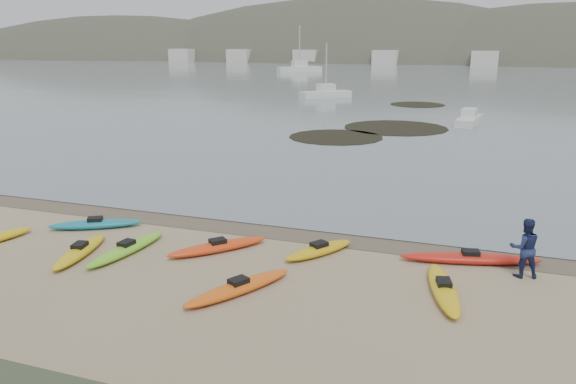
% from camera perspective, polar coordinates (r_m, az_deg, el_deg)
% --- Properties ---
extents(ground, '(600.00, 600.00, 0.00)m').
position_cam_1_polar(ground, '(22.29, 0.00, -3.72)').
color(ground, tan).
rests_on(ground, ground).
extents(wet_sand, '(60.00, 60.00, 0.00)m').
position_cam_1_polar(wet_sand, '(22.02, -0.26, -3.95)').
color(wet_sand, brown).
rests_on(wet_sand, ground).
extents(water, '(1200.00, 1200.00, 0.00)m').
position_cam_1_polar(water, '(320.04, 18.55, 13.27)').
color(water, slate).
rests_on(water, ground).
extents(kayaks, '(23.21, 7.41, 0.34)m').
position_cam_1_polar(kayaks, '(18.99, -3.69, -6.67)').
color(kayaks, silver).
rests_on(kayaks, ground).
extents(person_east, '(1.09, 0.95, 1.92)m').
position_cam_1_polar(person_east, '(19.10, 22.91, -5.24)').
color(person_east, navy).
rests_on(person_east, ground).
extents(kelp_mats, '(11.47, 30.59, 0.04)m').
position_cam_1_polar(kelp_mats, '(50.47, 9.91, 6.85)').
color(kelp_mats, black).
rests_on(kelp_mats, water).
extents(moored_boats, '(86.29, 77.76, 1.37)m').
position_cam_1_polar(moored_boats, '(104.65, 15.67, 11.11)').
color(moored_boats, silver).
rests_on(moored_boats, ground).
extents(far_town, '(199.00, 5.00, 4.00)m').
position_cam_1_polar(far_town, '(164.97, 19.44, 12.66)').
color(far_town, beige).
rests_on(far_town, ground).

